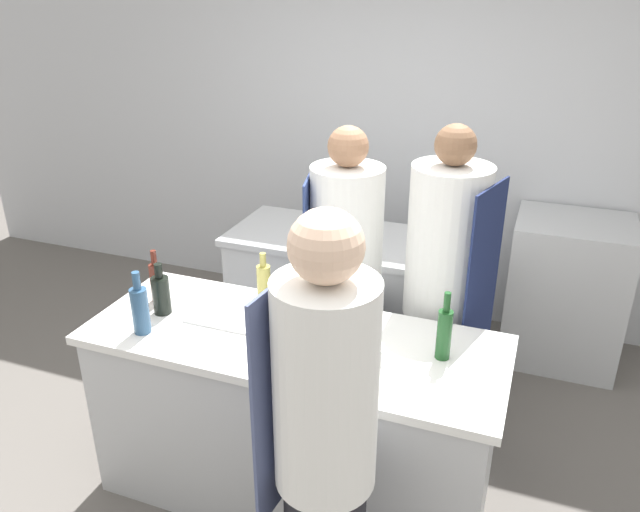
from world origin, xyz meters
name	(u,v)px	position (x,y,z in m)	size (l,w,h in m)	color
ground_plane	(296,489)	(0.00, 0.00, 0.00)	(16.00, 16.00, 0.00)	#605B56
wall_back	(409,128)	(0.00, 2.13, 1.40)	(8.00, 0.06, 2.80)	silver
prep_counter	(294,417)	(0.00, 0.00, 0.45)	(1.91, 0.73, 0.90)	#B7BABC
pass_counter	(354,302)	(-0.08, 1.21, 0.45)	(1.60, 0.69, 0.90)	#B7BABC
oven_range	(565,291)	(1.19, 1.77, 0.49)	(0.72, 0.61, 0.98)	#B7BABC
chef_at_prep_near	(324,457)	(0.41, -0.68, 0.91)	(0.37, 0.35, 1.80)	black
chef_at_stove	(442,299)	(0.56, 0.62, 0.89)	(0.44, 0.43, 1.78)	black
chef_at_pass_far	(345,288)	(0.05, 0.60, 0.87)	(0.42, 0.41, 1.74)	black
bottle_olive_oil	(264,281)	(-0.27, 0.28, 1.00)	(0.07, 0.07, 0.25)	#B2A84C
bottle_vinegar	(161,294)	(-0.67, -0.02, 1.01)	(0.08, 0.08, 0.26)	black
bottle_wine	(444,332)	(0.66, 0.07, 1.03)	(0.06, 0.06, 0.31)	#19471E
bottle_cooking_oil	(156,281)	(-0.76, 0.08, 1.01)	(0.06, 0.06, 0.27)	#5B2319
bottle_sauce	(140,309)	(-0.65, -0.20, 1.02)	(0.08, 0.08, 0.30)	#2D5175
bowl_mixing_large	(313,348)	(0.14, -0.12, 0.94)	(0.16, 0.16, 0.08)	#B7BABC
bowl_prep_small	(349,326)	(0.22, 0.13, 0.93)	(0.25, 0.25, 0.05)	#B7BABC
cup	(372,355)	(0.39, -0.08, 0.94)	(0.10, 0.10, 0.08)	white
cutting_board	(230,317)	(-0.34, 0.04, 0.91)	(0.39, 0.23, 0.01)	white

